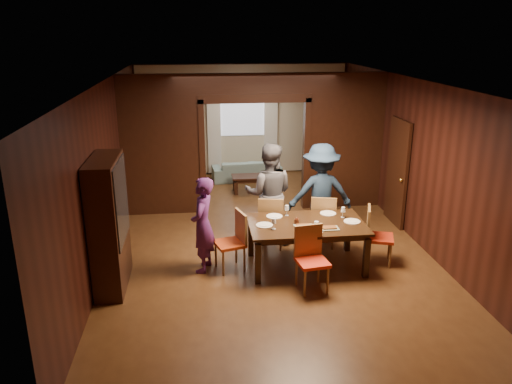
{
  "coord_description": "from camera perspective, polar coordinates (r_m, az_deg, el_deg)",
  "views": [
    {
      "loc": [
        -1.17,
        -8.55,
        3.76
      ],
      "look_at": [
        -0.21,
        -0.4,
        1.05
      ],
      "focal_mm": 35.0,
      "sensor_mm": 36.0,
      "label": 1
    }
  ],
  "objects": [
    {
      "name": "room_walls",
      "position": [
        10.74,
        -0.32,
        6.15
      ],
      "size": [
        5.52,
        9.01,
        2.9
      ],
      "color": "black",
      "rests_on": "floor"
    },
    {
      "name": "sofa",
      "position": [
        12.94,
        -1.08,
        2.56
      ],
      "size": [
        1.81,
        0.81,
        0.51
      ],
      "primitive_type": "imported",
      "rotation": [
        0.0,
        0.0,
        3.21
      ],
      "color": "#7CA1A3",
      "rests_on": "floor"
    },
    {
      "name": "wineglass_right",
      "position": [
        8.39,
        9.92,
        -2.3
      ],
      "size": [
        0.08,
        0.08,
        0.18
      ],
      "primitive_type": null,
      "color": "white",
      "rests_on": "dining_table"
    },
    {
      "name": "plate_near",
      "position": [
        7.76,
        6.65,
        -4.55
      ],
      "size": [
        0.27,
        0.27,
        0.01
      ],
      "primitive_type": "cylinder",
      "color": "silver",
      "rests_on": "dining_table"
    },
    {
      "name": "plate_right",
      "position": [
        8.26,
        10.92,
        -3.31
      ],
      "size": [
        0.27,
        0.27,
        0.01
      ],
      "primitive_type": "cylinder",
      "color": "white",
      "rests_on": "dining_table"
    },
    {
      "name": "platter_a",
      "position": [
        7.93,
        5.47,
        -3.88
      ],
      "size": [
        0.3,
        0.2,
        0.04
      ],
      "primitive_type": "cube",
      "color": "gray",
      "rests_on": "dining_table"
    },
    {
      "name": "wineglass_far",
      "position": [
        8.36,
        3.54,
        -2.12
      ],
      "size": [
        0.08,
        0.08,
        0.18
      ],
      "primitive_type": null,
      "color": "silver",
      "rests_on": "dining_table"
    },
    {
      "name": "door_right",
      "position": [
        10.21,
        15.84,
        2.17
      ],
      "size": [
        0.06,
        0.9,
        2.1
      ],
      "primitive_type": "cube",
      "color": "black",
      "rests_on": "floor"
    },
    {
      "name": "hutch",
      "position": [
        7.69,
        -16.46,
        -3.54
      ],
      "size": [
        0.4,
        1.2,
        2.0
      ],
      "primitive_type": "cube",
      "color": "black",
      "rests_on": "floor"
    },
    {
      "name": "person_navy",
      "position": [
        9.07,
        7.38,
        -0.16
      ],
      "size": [
        1.18,
        0.68,
        1.83
      ],
      "primitive_type": "imported",
      "rotation": [
        0.0,
        0.0,
        3.14
      ],
      "color": "#1B2D44",
      "rests_on": "floor"
    },
    {
      "name": "condiment_jar",
      "position": [
        8.02,
        4.68,
        -3.33
      ],
      "size": [
        0.08,
        0.08,
        0.11
      ],
      "primitive_type": null,
      "color": "#461D10",
      "rests_on": "dining_table"
    },
    {
      "name": "chair_left",
      "position": [
        8.07,
        -3.03,
        -5.7
      ],
      "size": [
        0.55,
        0.55,
        0.97
      ],
      "primitive_type": null,
      "rotation": [
        0.0,
        0.0,
        -1.28
      ],
      "color": "#C43D12",
      "rests_on": "floor"
    },
    {
      "name": "ceiling",
      "position": [
        8.67,
        1.1,
        12.58
      ],
      "size": [
        5.5,
        9.0,
        0.02
      ],
      "primitive_type": "cube",
      "color": "silver",
      "rests_on": "room_walls"
    },
    {
      "name": "chair_right",
      "position": [
        8.53,
        13.96,
        -4.88
      ],
      "size": [
        0.56,
        0.56,
        0.97
      ],
      "primitive_type": null,
      "rotation": [
        0.0,
        0.0,
        1.25
      ],
      "color": "red",
      "rests_on": "floor"
    },
    {
      "name": "plate_far_r",
      "position": [
        8.55,
        8.24,
        -2.43
      ],
      "size": [
        0.27,
        0.27,
        0.01
      ],
      "primitive_type": "cylinder",
      "color": "white",
      "rests_on": "dining_table"
    },
    {
      "name": "curtain_left",
      "position": [
        13.2,
        -4.81,
        7.24
      ],
      "size": [
        0.35,
        0.06,
        2.4
      ],
      "primitive_type": "cube",
      "color": "white",
      "rests_on": "back_wall"
    },
    {
      "name": "coffee_table",
      "position": [
        11.96,
        -0.84,
        0.94
      ],
      "size": [
        0.8,
        0.5,
        0.4
      ],
      "primitive_type": "cube",
      "color": "black",
      "rests_on": "floor"
    },
    {
      "name": "curtain_right",
      "position": [
        13.33,
        1.7,
        7.4
      ],
      "size": [
        0.35,
        0.06,
        2.4
      ],
      "primitive_type": "cube",
      "color": "white",
      "rests_on": "back_wall"
    },
    {
      "name": "dining_table",
      "position": [
        8.25,
        5.73,
        -6.0
      ],
      "size": [
        1.87,
        1.16,
        0.76
      ],
      "primitive_type": "cube",
      "color": "black",
      "rests_on": "floor"
    },
    {
      "name": "tumbler",
      "position": [
        7.82,
        6.91,
        -3.85
      ],
      "size": [
        0.07,
        0.07,
        0.14
      ],
      "primitive_type": "cylinder",
      "color": "white",
      "rests_on": "dining_table"
    },
    {
      "name": "chair_far_l",
      "position": [
        8.89,
        1.75,
        -3.35
      ],
      "size": [
        0.52,
        0.52,
        0.97
      ],
      "primitive_type": null,
      "rotation": [
        0.0,
        0.0,
        2.94
      ],
      "color": "#F15B16",
      "rests_on": "floor"
    },
    {
      "name": "window_far",
      "position": [
        13.2,
        -1.58,
        9.28
      ],
      "size": [
        1.2,
        0.03,
        1.3
      ],
      "primitive_type": "cube",
      "color": "silver",
      "rests_on": "back_wall"
    },
    {
      "name": "person_purple",
      "position": [
        7.97,
        -6.09,
        -3.77
      ],
      "size": [
        0.52,
        0.65,
        1.56
      ],
      "primitive_type": "imported",
      "rotation": [
        0.0,
        0.0,
        -1.85
      ],
      "color": "#552366",
      "rests_on": "floor"
    },
    {
      "name": "person_grey",
      "position": [
        8.95,
        1.48,
        -0.21
      ],
      "size": [
        1.01,
        0.86,
        1.84
      ],
      "primitive_type": "imported",
      "rotation": [
        0.0,
        0.0,
        2.95
      ],
      "color": "#504F56",
      "rests_on": "floor"
    },
    {
      "name": "plate_far_l",
      "position": [
        8.34,
        2.11,
        -2.78
      ],
      "size": [
        0.27,
        0.27,
        0.01
      ],
      "primitive_type": "cylinder",
      "color": "white",
      "rests_on": "dining_table"
    },
    {
      "name": "chair_far_r",
      "position": [
        9.03,
        7.66,
        -3.17
      ],
      "size": [
        0.53,
        0.53,
        0.97
      ],
      "primitive_type": null,
      "rotation": [
        0.0,
        0.0,
        2.9
      ],
      "color": "red",
      "rests_on": "floor"
    },
    {
      "name": "platter_b",
      "position": [
        7.91,
        8.36,
        -4.08
      ],
      "size": [
        0.3,
        0.2,
        0.04
      ],
      "primitive_type": "cube",
      "color": "gray",
      "rests_on": "dining_table"
    },
    {
      "name": "wineglass_left",
      "position": [
        7.8,
        2.04,
        -3.65
      ],
      "size": [
        0.08,
        0.08,
        0.18
      ],
      "primitive_type": null,
      "color": "white",
      "rests_on": "dining_table"
    },
    {
      "name": "chair_near",
      "position": [
        7.5,
        6.47,
        -7.73
      ],
      "size": [
        0.5,
        0.5,
        0.97
      ],
      "primitive_type": null,
      "rotation": [
        0.0,
        0.0,
        0.15
      ],
      "color": "red",
      "rests_on": "floor"
    },
    {
      "name": "floor",
      "position": [
        9.41,
        0.99,
        -5.27
      ],
      "size": [
        9.0,
        9.0,
        0.0
      ],
      "primitive_type": "plane",
      "color": "#502E16",
      "rests_on": "ground"
    },
    {
      "name": "serving_bowl",
      "position": [
        8.2,
        6.59,
        -3.02
      ],
      "size": [
        0.32,
        0.32,
        0.08
      ],
      "primitive_type": "imported",
      "color": "black",
      "rests_on": "dining_table"
    },
    {
      "name": "plate_left",
      "position": [
        7.97,
        0.97,
        -3.8
      ],
      "size": [
        0.27,
        0.27,
        0.01
      ],
      "primitive_type": "cylinder",
      "color": "silver",
      "rests_on": "dining_table"
    }
  ]
}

